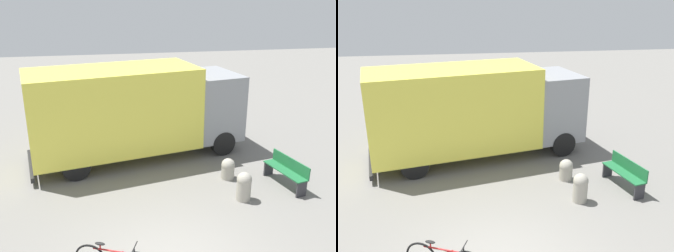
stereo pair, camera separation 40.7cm
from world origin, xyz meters
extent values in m
cube|color=#EAE04C|center=(-0.74, 5.90, 1.83)|extent=(5.99, 3.50, 2.77)
cube|color=gray|center=(2.87, 6.61, 1.62)|extent=(2.15, 2.66, 2.36)
cube|color=black|center=(-3.55, 5.36, 0.24)|extent=(0.55, 2.32, 0.16)
cylinder|color=black|center=(2.66, 7.66, 0.44)|extent=(0.92, 0.44, 0.89)
cylinder|color=black|center=(3.08, 5.55, 0.44)|extent=(0.92, 0.44, 0.89)
cylinder|color=black|center=(-2.46, 6.66, 0.44)|extent=(0.92, 0.44, 0.89)
cylinder|color=black|center=(-2.05, 4.55, 0.44)|extent=(0.92, 0.44, 0.89)
cube|color=#1E6638|center=(4.18, 2.99, 0.50)|extent=(0.74, 1.65, 0.03)
cube|color=#1E6638|center=(4.35, 3.03, 0.68)|extent=(0.38, 1.58, 0.40)
cube|color=#2D2D33|center=(4.34, 2.25, 0.24)|extent=(0.34, 0.12, 0.48)
cube|color=#2D2D33|center=(4.01, 3.72, 0.24)|extent=(0.34, 0.12, 0.48)
cylinder|color=red|center=(-1.11, 0.02, 0.62)|extent=(0.82, 0.38, 0.04)
cylinder|color=red|center=(-1.38, 0.14, 0.68)|extent=(0.03, 0.03, 0.11)
ellipsoid|color=black|center=(-1.38, 0.14, 0.76)|extent=(0.24, 0.17, 0.05)
cylinder|color=black|center=(-0.71, -0.15, 0.70)|extent=(0.03, 0.03, 0.15)
cylinder|color=black|center=(-0.71, -0.15, 0.77)|extent=(0.20, 0.41, 0.02)
cylinder|color=#9E998C|center=(2.64, 2.42, 0.32)|extent=(0.40, 0.40, 0.63)
sphere|color=#9E998C|center=(2.64, 2.42, 0.63)|extent=(0.43, 0.43, 0.43)
cylinder|color=#9E998C|center=(2.64, 3.74, 0.23)|extent=(0.41, 0.41, 0.46)
sphere|color=#9E998C|center=(2.64, 3.74, 0.46)|extent=(0.43, 0.43, 0.43)
camera|label=1|loc=(-1.20, -6.35, 5.56)|focal=40.00mm
camera|label=2|loc=(-0.80, -6.42, 5.56)|focal=40.00mm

